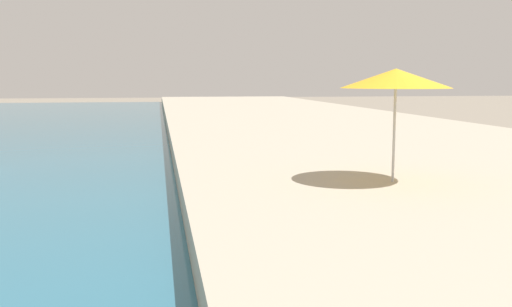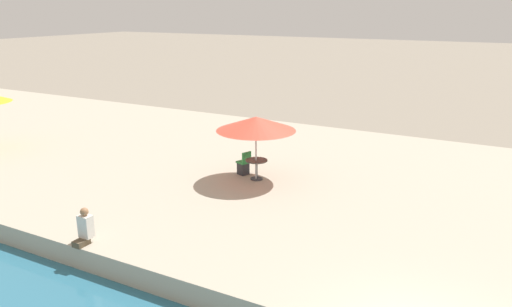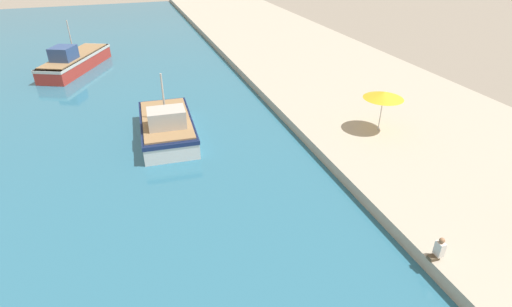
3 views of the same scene
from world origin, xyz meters
TOP-DOWN VIEW (x-y plane):
  - quay_promenade at (8.00, 37.00)m, footprint 16.00×90.00m
  - fishing_boat_mid at (-8.03, 23.94)m, footprint 3.57×7.26m
  - fishing_boat_far at (-14.46, 41.24)m, footprint 6.47×9.85m
  - cafe_umbrella_white at (4.77, 19.53)m, footprint 2.47×2.47m
  - person_at_quay at (0.32, 8.89)m, footprint 0.54×0.36m

SIDE VIEW (x-z plane):
  - quay_promenade at x=8.00m, z-range 0.00..0.67m
  - fishing_boat_mid at x=-8.03m, z-range -1.24..3.00m
  - fishing_boat_far at x=-14.46m, z-range -1.36..3.26m
  - person_at_quay at x=0.32m, z-range 0.61..1.60m
  - cafe_umbrella_white at x=4.77m, z-range 1.73..4.27m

